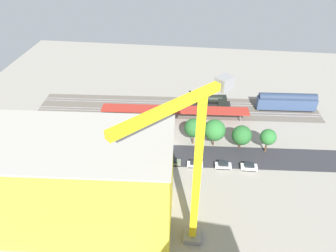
{
  "coord_description": "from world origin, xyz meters",
  "views": [
    {
      "loc": [
        -7.44,
        68.55,
        56.03
      ],
      "look_at": [
        0.63,
        2.46,
        8.1
      ],
      "focal_mm": 32.95,
      "sensor_mm": 36.0,
      "label": 1
    }
  ],
  "objects_px": {
    "platform_canopy_near": "(175,110)",
    "parked_car_1": "(223,165)",
    "traffic_light": "(81,148)",
    "street_tree_0": "(242,135)",
    "parked_car_2": "(195,164)",
    "construction_building": "(74,183)",
    "box_truck_0": "(146,174)",
    "street_tree_1": "(194,128)",
    "street_tree_2": "(127,127)",
    "street_tree_3": "(215,130)",
    "tower_crane": "(193,169)",
    "passenger_coach": "(287,101)",
    "street_tree_4": "(97,126)",
    "street_tree_5": "(268,137)",
    "parked_car_5": "(121,157)",
    "parked_car_0": "(249,167)",
    "locomotive": "(208,100)",
    "parked_car_3": "(172,162)",
    "parked_car_4": "(145,160)"
  },
  "relations": [
    {
      "from": "passenger_coach",
      "to": "tower_crane",
      "type": "xyz_separation_m",
      "value": [
        28.76,
        53.52,
        16.89
      ]
    },
    {
      "from": "locomotive",
      "to": "parked_car_2",
      "type": "relative_size",
      "value": 3.66
    },
    {
      "from": "street_tree_5",
      "to": "street_tree_3",
      "type": "bearing_deg",
      "value": -3.97
    },
    {
      "from": "parked_car_3",
      "to": "street_tree_2",
      "type": "height_order",
      "value": "street_tree_2"
    },
    {
      "from": "locomotive",
      "to": "street_tree_4",
      "type": "relative_size",
      "value": 2.22
    },
    {
      "from": "locomotive",
      "to": "parked_car_0",
      "type": "xyz_separation_m",
      "value": [
        -11.29,
        30.62,
        -1.05
      ]
    },
    {
      "from": "traffic_light",
      "to": "construction_building",
      "type": "bearing_deg",
      "value": 109.05
    },
    {
      "from": "platform_canopy_near",
      "to": "parked_car_1",
      "type": "relative_size",
      "value": 10.65
    },
    {
      "from": "parked_car_2",
      "to": "street_tree_0",
      "type": "bearing_deg",
      "value": -143.37
    },
    {
      "from": "box_truck_0",
      "to": "parked_car_2",
      "type": "bearing_deg",
      "value": -152.44
    },
    {
      "from": "street_tree_0",
      "to": "street_tree_5",
      "type": "distance_m",
      "value": 6.97
    },
    {
      "from": "locomotive",
      "to": "parked_car_3",
      "type": "height_order",
      "value": "locomotive"
    },
    {
      "from": "parked_car_3",
      "to": "construction_building",
      "type": "bearing_deg",
      "value": 47.65
    },
    {
      "from": "construction_building",
      "to": "street_tree_2",
      "type": "distance_m",
      "value": 28.44
    },
    {
      "from": "platform_canopy_near",
      "to": "parked_car_0",
      "type": "bearing_deg",
      "value": 136.4
    },
    {
      "from": "passenger_coach",
      "to": "street_tree_3",
      "type": "bearing_deg",
      "value": 42.5
    },
    {
      "from": "street_tree_2",
      "to": "parked_car_4",
      "type": "bearing_deg",
      "value": 128.09
    },
    {
      "from": "parked_car_1",
      "to": "parked_car_2",
      "type": "xyz_separation_m",
      "value": [
        7.35,
        0.38,
        -0.08
      ]
    },
    {
      "from": "passenger_coach",
      "to": "street_tree_3",
      "type": "distance_m",
      "value": 32.38
    },
    {
      "from": "tower_crane",
      "to": "street_tree_2",
      "type": "xyz_separation_m",
      "value": [
        19.55,
        -30.66,
        -15.09
      ]
    },
    {
      "from": "parked_car_5",
      "to": "traffic_light",
      "type": "height_order",
      "value": "traffic_light"
    },
    {
      "from": "parked_car_0",
      "to": "parked_car_1",
      "type": "height_order",
      "value": "parked_car_0"
    },
    {
      "from": "passenger_coach",
      "to": "street_tree_4",
      "type": "distance_m",
      "value": 61.47
    },
    {
      "from": "street_tree_2",
      "to": "street_tree_3",
      "type": "height_order",
      "value": "street_tree_3"
    },
    {
      "from": "locomotive",
      "to": "parked_car_1",
      "type": "distance_m",
      "value": 31.19
    },
    {
      "from": "street_tree_4",
      "to": "traffic_light",
      "type": "xyz_separation_m",
      "value": [
        1.59,
        9.42,
        -0.63
      ]
    },
    {
      "from": "parked_car_0",
      "to": "parked_car_3",
      "type": "relative_size",
      "value": 0.88
    },
    {
      "from": "locomotive",
      "to": "street_tree_2",
      "type": "height_order",
      "value": "street_tree_2"
    },
    {
      "from": "platform_canopy_near",
      "to": "street_tree_0",
      "type": "relative_size",
      "value": 6.4
    },
    {
      "from": "street_tree_0",
      "to": "street_tree_5",
      "type": "xyz_separation_m",
      "value": [
        -6.91,
        0.73,
        0.57
      ]
    },
    {
      "from": "platform_canopy_near",
      "to": "construction_building",
      "type": "xyz_separation_m",
      "value": [
        16.26,
        40.32,
        6.91
      ]
    },
    {
      "from": "locomotive",
      "to": "street_tree_0",
      "type": "xyz_separation_m",
      "value": [
        -9.54,
        22.1,
        2.65
      ]
    },
    {
      "from": "parked_car_2",
      "to": "street_tree_0",
      "type": "distance_m",
      "value": 15.7
    },
    {
      "from": "parked_car_1",
      "to": "parked_car_2",
      "type": "distance_m",
      "value": 7.36
    },
    {
      "from": "street_tree_0",
      "to": "street_tree_3",
      "type": "relative_size",
      "value": 0.86
    },
    {
      "from": "traffic_light",
      "to": "street_tree_0",
      "type": "bearing_deg",
      "value": -166.61
    },
    {
      "from": "construction_building",
      "to": "traffic_light",
      "type": "bearing_deg",
      "value": -74.95
    },
    {
      "from": "platform_canopy_near",
      "to": "parked_car_4",
      "type": "relative_size",
      "value": 9.83
    },
    {
      "from": "parked_car_1",
      "to": "parked_car_3",
      "type": "relative_size",
      "value": 0.9
    },
    {
      "from": "tower_crane",
      "to": "street_tree_0",
      "type": "xyz_separation_m",
      "value": [
        -12.41,
        -31.42,
        -15.66
      ]
    },
    {
      "from": "construction_building",
      "to": "box_truck_0",
      "type": "xyz_separation_m",
      "value": [
        -11.85,
        -13.03,
        -9.0
      ]
    },
    {
      "from": "locomotive",
      "to": "street_tree_1",
      "type": "bearing_deg",
      "value": 80.19
    },
    {
      "from": "street_tree_3",
      "to": "tower_crane",
      "type": "bearing_deg",
      "value": 81.16
    },
    {
      "from": "passenger_coach",
      "to": "parked_car_5",
      "type": "xyz_separation_m",
      "value": [
        48.5,
        30.83,
        -2.56
      ]
    },
    {
      "from": "street_tree_4",
      "to": "street_tree_5",
      "type": "bearing_deg",
      "value": 179.92
    },
    {
      "from": "platform_canopy_near",
      "to": "street_tree_1",
      "type": "relative_size",
      "value": 5.62
    },
    {
      "from": "street_tree_2",
      "to": "street_tree_4",
      "type": "bearing_deg",
      "value": -0.63
    },
    {
      "from": "platform_canopy_near",
      "to": "traffic_light",
      "type": "height_order",
      "value": "traffic_light"
    },
    {
      "from": "parked_car_0",
      "to": "street_tree_2",
      "type": "xyz_separation_m",
      "value": [
        33.71,
        -7.76,
        4.26
      ]
    },
    {
      "from": "platform_canopy_near",
      "to": "parked_car_5",
      "type": "height_order",
      "value": "platform_canopy_near"
    }
  ]
}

